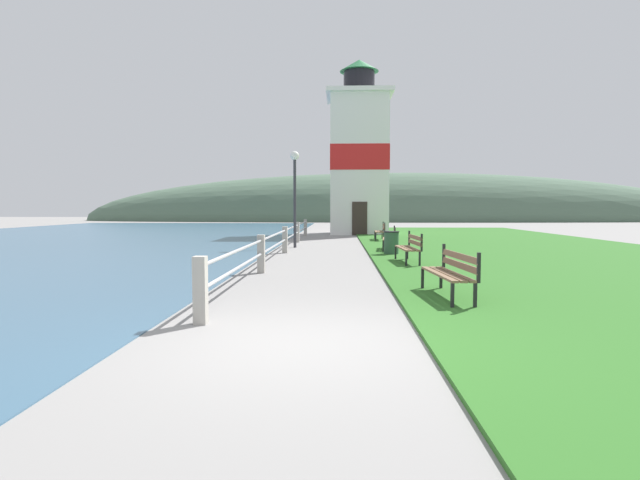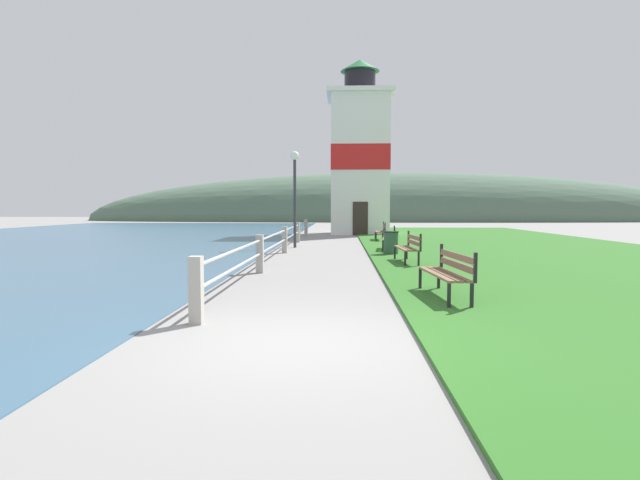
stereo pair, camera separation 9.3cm
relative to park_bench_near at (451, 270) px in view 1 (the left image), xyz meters
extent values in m
plane|color=gray|center=(-2.52, -3.00, -0.54)|extent=(160.00, 160.00, 0.00)
cube|color=#2D6623|center=(5.04, 10.66, -0.51)|extent=(12.00, 40.97, 0.06)
cube|color=#A8A399|center=(-3.98, -2.00, -0.06)|extent=(0.18, 0.18, 0.97)
cube|color=#A8A399|center=(-3.98, 3.56, -0.06)|extent=(0.18, 0.18, 0.97)
cube|color=#A8A399|center=(-3.98, 9.11, -0.06)|extent=(0.18, 0.18, 0.97)
cube|color=#A8A399|center=(-3.98, 14.67, -0.06)|extent=(0.18, 0.18, 0.97)
cube|color=#A8A399|center=(-3.98, 20.22, -0.06)|extent=(0.18, 0.18, 0.97)
cylinder|color=#B2B2B7|center=(-3.98, 9.11, 0.28)|extent=(0.06, 22.22, 0.06)
cylinder|color=#B2B2B7|center=(-3.98, 9.11, -0.06)|extent=(0.06, 22.22, 0.06)
cube|color=brown|center=(-0.24, -0.02, -0.07)|extent=(0.28, 1.95, 0.04)
cube|color=brown|center=(-0.09, -0.01, -0.07)|extent=(0.28, 1.95, 0.04)
cube|color=brown|center=(0.06, 0.00, -0.07)|extent=(0.28, 1.95, 0.04)
cube|color=brown|center=(0.14, 0.01, 0.25)|extent=(0.22, 1.95, 0.11)
cube|color=brown|center=(0.14, 0.01, 0.09)|extent=(0.22, 1.95, 0.11)
cube|color=black|center=(-0.19, -0.97, -0.31)|extent=(0.05, 0.05, 0.45)
cube|color=black|center=(-0.35, 0.92, -0.31)|extent=(0.05, 0.05, 0.45)
cube|color=black|center=(0.17, -0.94, -0.31)|extent=(0.05, 0.05, 0.45)
cube|color=black|center=(0.01, 0.95, -0.31)|extent=(0.05, 0.05, 0.45)
cube|color=black|center=(0.22, -0.93, 0.16)|extent=(0.05, 0.05, 0.49)
cube|color=black|center=(0.06, 0.96, 0.16)|extent=(0.05, 0.05, 0.49)
cube|color=brown|center=(-0.17, 5.65, -0.07)|extent=(0.20, 1.87, 0.04)
cube|color=brown|center=(-0.02, 5.65, -0.07)|extent=(0.20, 1.87, 0.04)
cube|color=brown|center=(0.12, 5.66, -0.07)|extent=(0.20, 1.87, 0.04)
cube|color=brown|center=(0.21, 5.66, 0.25)|extent=(0.14, 1.87, 0.11)
cube|color=brown|center=(0.21, 5.66, 0.09)|extent=(0.14, 1.87, 0.11)
cube|color=black|center=(-0.16, 4.74, -0.31)|extent=(0.05, 0.05, 0.45)
cube|color=black|center=(-0.25, 6.55, -0.31)|extent=(0.05, 0.05, 0.45)
cube|color=black|center=(0.21, 4.75, -0.31)|extent=(0.05, 0.05, 0.45)
cube|color=black|center=(0.12, 6.57, -0.31)|extent=(0.05, 0.05, 0.45)
cube|color=black|center=(0.26, 4.76, 0.16)|extent=(0.05, 0.05, 0.49)
cube|color=black|center=(0.17, 6.57, 0.16)|extent=(0.05, 0.05, 0.49)
cube|color=brown|center=(-0.28, 10.06, -0.07)|extent=(0.29, 1.80, 0.04)
cube|color=brown|center=(-0.13, 10.04, -0.07)|extent=(0.29, 1.80, 0.04)
cube|color=brown|center=(0.01, 10.03, -0.07)|extent=(0.29, 1.80, 0.04)
cube|color=brown|center=(0.10, 10.02, 0.25)|extent=(0.23, 1.79, 0.11)
cube|color=brown|center=(0.10, 10.02, 0.09)|extent=(0.23, 1.79, 0.11)
cube|color=black|center=(-0.40, 9.19, -0.31)|extent=(0.05, 0.05, 0.45)
cube|color=black|center=(-0.23, 10.93, -0.31)|extent=(0.05, 0.05, 0.45)
cube|color=black|center=(-0.03, 9.16, -0.31)|extent=(0.05, 0.05, 0.45)
cube|color=black|center=(0.14, 10.89, -0.31)|extent=(0.05, 0.05, 0.45)
cube|color=black|center=(0.01, 9.15, 0.16)|extent=(0.05, 0.05, 0.49)
cube|color=black|center=(0.19, 10.89, 0.16)|extent=(0.05, 0.05, 0.49)
cube|color=brown|center=(-0.17, 15.71, -0.07)|extent=(0.18, 1.66, 0.04)
cube|color=brown|center=(-0.03, 15.71, -0.07)|extent=(0.18, 1.66, 0.04)
cube|color=brown|center=(0.12, 15.70, -0.07)|extent=(0.18, 1.66, 0.04)
cube|color=brown|center=(0.21, 15.70, 0.25)|extent=(0.12, 1.66, 0.11)
cube|color=brown|center=(0.21, 15.70, 0.09)|extent=(0.12, 1.66, 0.11)
cube|color=black|center=(-0.24, 14.91, -0.31)|extent=(0.05, 0.05, 0.45)
cube|color=black|center=(-0.18, 16.52, -0.31)|extent=(0.05, 0.05, 0.45)
cube|color=black|center=(0.13, 14.90, -0.31)|extent=(0.05, 0.05, 0.45)
cube|color=black|center=(0.19, 16.50, -0.31)|extent=(0.05, 0.05, 0.45)
cube|color=black|center=(0.18, 14.90, 0.16)|extent=(0.05, 0.05, 0.49)
cube|color=black|center=(0.24, 16.50, 0.16)|extent=(0.05, 0.05, 0.49)
cube|color=white|center=(-0.78, 22.54, 3.70)|extent=(3.50, 3.50, 8.47)
cube|color=red|center=(-0.78, 22.54, 4.12)|extent=(3.54, 3.54, 1.52)
cube|color=white|center=(-0.78, 22.54, 8.06)|extent=(4.02, 4.02, 0.25)
cylinder|color=black|center=(-0.78, 22.54, 8.84)|extent=(1.92, 1.92, 1.32)
cone|color=#23703D|center=(-0.78, 22.54, 9.87)|extent=(2.40, 2.40, 0.73)
cube|color=#332823|center=(-0.78, 20.77, 0.46)|extent=(0.90, 0.06, 2.00)
cylinder|color=#2D5138|center=(-0.20, 8.31, -0.14)|extent=(0.50, 0.50, 0.80)
cylinder|color=black|center=(-0.20, 8.31, 0.28)|extent=(0.54, 0.54, 0.04)
cylinder|color=#333338|center=(-3.83, 11.58, 1.26)|extent=(0.12, 0.12, 3.60)
sphere|color=white|center=(-3.83, 11.58, 3.24)|extent=(0.36, 0.36, 0.36)
ellipsoid|color=#4C6651|center=(5.48, 54.32, -0.54)|extent=(80.00, 16.00, 12.00)
camera|label=1|loc=(-2.01, -8.94, 1.12)|focal=28.00mm
camera|label=2|loc=(-1.92, -8.93, 1.12)|focal=28.00mm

